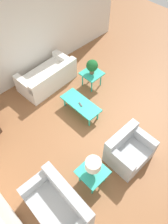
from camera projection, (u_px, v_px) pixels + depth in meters
ground_plane at (103, 125)px, 6.01m from camera, size 14.00×14.00×0.00m
wall_right at (28, 36)px, 6.30m from camera, size 0.12×7.20×2.70m
sofa at (48, 78)px, 6.78m from camera, size 1.01×1.81×0.73m
armchair at (128, 150)px, 5.17m from camera, size 0.83×1.00×0.80m
loveseat at (58, 206)px, 4.40m from camera, size 1.42×0.86×0.80m
coffee_table at (81, 104)px, 6.03m from camera, size 1.18×0.50×0.38m
side_table_plant at (92, 75)px, 6.63m from camera, size 0.59×0.59×0.51m
side_table_lamp at (92, 173)px, 4.70m from camera, size 0.59×0.59×0.51m
potted_plant at (92, 66)px, 6.36m from camera, size 0.35×0.35×0.46m
table_lamp at (93, 165)px, 4.39m from camera, size 0.33×0.33×0.47m
remote_control at (80, 104)px, 5.95m from camera, size 0.16×0.08×0.02m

